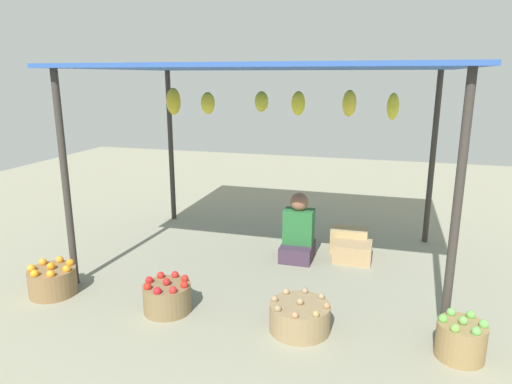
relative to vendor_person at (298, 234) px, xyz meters
name	(u,v)px	position (x,y,z in m)	size (l,w,h in m)	color
ground_plane	(270,260)	(-0.30, -0.15, -0.30)	(14.00, 14.00, 0.00)	gray
market_stall_structure	(270,79)	(-0.31, -0.13, 1.73)	(3.83, 2.58, 2.18)	#38332D
vendor_person	(298,234)	(0.00, 0.00, 0.00)	(0.36, 0.44, 0.78)	#402E40
basket_oranges	(53,280)	(-2.12, -1.56, -0.16)	(0.45, 0.45, 0.33)	olive
basket_red_tomatoes	(167,297)	(-0.89, -1.55, -0.16)	(0.43, 0.43, 0.32)	olive
basket_potatoes	(300,317)	(0.32, -1.54, -0.18)	(0.51, 0.51, 0.29)	#917953
basket_green_apples	(461,339)	(1.55, -1.58, -0.15)	(0.36, 0.36, 0.34)	olive
wooden_crate_near_vendor	(349,240)	(0.55, 0.35, -0.15)	(0.43, 0.25, 0.29)	tan
wooden_crate_stacked_rear	(353,251)	(0.62, 0.10, -0.19)	(0.42, 0.36, 0.21)	tan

